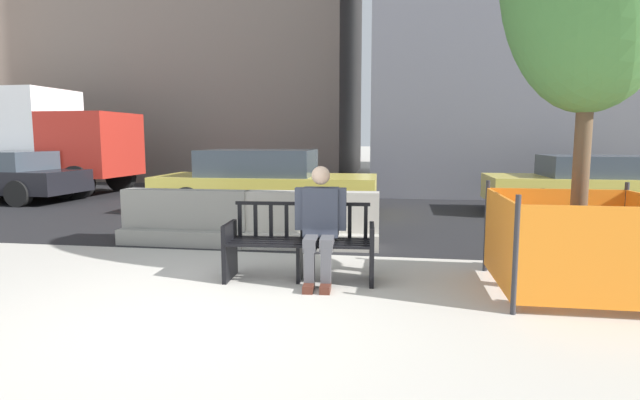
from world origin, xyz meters
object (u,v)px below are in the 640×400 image
object	(u,v)px
jersey_barrier_left	(186,222)
delivery_truck	(13,136)
jersey_barrier_centre	(312,224)
construction_fence	(576,241)
seated_person	(320,222)
street_bench	(300,246)
car_taxi_near	(602,185)
car_sedan_far	(265,181)

from	to	relation	value
jersey_barrier_left	delivery_truck	bearing A→B (deg)	142.97
jersey_barrier_centre	construction_fence	bearing A→B (deg)	-30.02
seated_person	construction_fence	world-z (taller)	seated_person
street_bench	delivery_truck	xyz separation A→B (m)	(-10.23, 7.81, 1.29)
street_bench	jersey_barrier_centre	size ratio (longest dim) A/B	0.85
construction_fence	jersey_barrier_left	bearing A→B (deg)	161.12
car_taxi_near	car_sedan_far	xyz separation A→B (m)	(-7.17, -0.76, 0.05)
seated_person	car_sedan_far	bearing A→B (deg)	111.69
seated_person	street_bench	bearing A→B (deg)	170.21
jersey_barrier_left	car_taxi_near	world-z (taller)	car_taxi_near
seated_person	delivery_truck	xyz separation A→B (m)	(-10.48, 7.85, 1.00)
street_bench	car_taxi_near	bearing A→B (deg)	47.24
construction_fence	delivery_truck	xyz separation A→B (m)	(-13.19, 7.85, 1.13)
seated_person	car_taxi_near	bearing A→B (deg)	48.75
car_sedan_far	delivery_truck	distance (m)	8.94
delivery_truck	jersey_barrier_left	bearing A→B (deg)	-37.03
street_bench	jersey_barrier_left	world-z (taller)	street_bench
street_bench	car_taxi_near	distance (m)	7.93
jersey_barrier_centre	construction_fence	size ratio (longest dim) A/B	1.26
street_bench	delivery_truck	world-z (taller)	delivery_truck
delivery_truck	car_sedan_far	bearing A→B (deg)	-18.02
seated_person	jersey_barrier_centre	world-z (taller)	seated_person
construction_fence	delivery_truck	bearing A→B (deg)	149.24
jersey_barrier_centre	delivery_truck	size ratio (longest dim) A/B	0.30
jersey_barrier_centre	car_taxi_near	distance (m)	6.88
street_bench	delivery_truck	bearing A→B (deg)	142.66
car_taxi_near	street_bench	bearing A→B (deg)	-132.76
car_sedan_far	delivery_truck	size ratio (longest dim) A/B	0.70
street_bench	car_taxi_near	xyz separation A→B (m)	(5.38, 5.82, 0.24)
jersey_barrier_centre	jersey_barrier_left	size ratio (longest dim) A/B	1.01
jersey_barrier_left	seated_person	bearing A→B (deg)	-36.23
jersey_barrier_centre	construction_fence	distance (m)	3.61
jersey_barrier_left	car_taxi_near	bearing A→B (deg)	28.69
construction_fence	car_sedan_far	xyz separation A→B (m)	(-4.74, 5.10, 0.13)
seated_person	jersey_barrier_left	size ratio (longest dim) A/B	0.65
seated_person	jersey_barrier_centre	xyz separation A→B (m)	(-0.41, 1.81, -0.35)
street_bench	seated_person	size ratio (longest dim) A/B	1.31
jersey_barrier_centre	delivery_truck	xyz separation A→B (m)	(-10.07, 6.05, 1.35)
jersey_barrier_centre	delivery_truck	world-z (taller)	delivery_truck
street_bench	construction_fence	xyz separation A→B (m)	(2.96, -0.04, 0.16)
street_bench	car_taxi_near	world-z (taller)	car_taxi_near
jersey_barrier_left	delivery_truck	distance (m)	10.23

